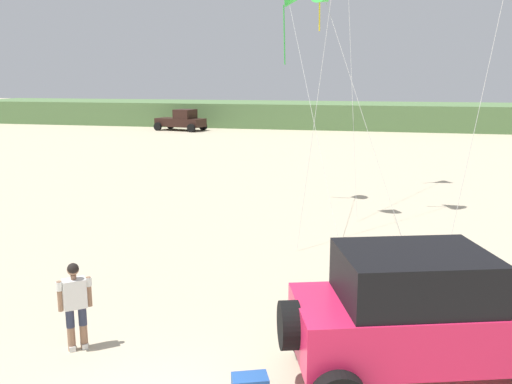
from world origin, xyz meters
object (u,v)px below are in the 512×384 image
object	(u,v)px
person_watching	(75,301)
distant_pickup	(182,120)
kite_white_parafoil	(289,1)
jeep	(428,315)

from	to	relation	value
person_watching	distant_pickup	bearing A→B (deg)	108.02
person_watching	kite_white_parafoil	world-z (taller)	kite_white_parafoil
kite_white_parafoil	distant_pickup	bearing A→B (deg)	118.20
jeep	person_watching	size ratio (longest dim) A/B	3.00
person_watching	distant_pickup	xyz separation A→B (m)	(-13.27, 40.79, 0.00)
jeep	kite_white_parafoil	world-z (taller)	kite_white_parafoil
jeep	person_watching	distance (m)	6.16
kite_white_parafoil	jeep	bearing A→B (deg)	-70.44
person_watching	kite_white_parafoil	bearing A→B (deg)	83.06
jeep	kite_white_parafoil	distance (m)	15.10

